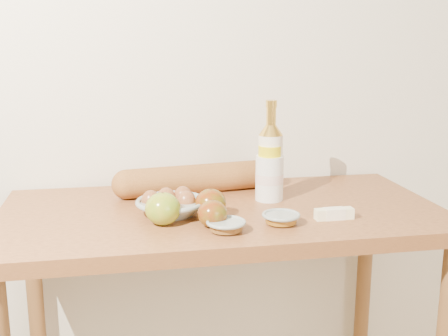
{
  "coord_description": "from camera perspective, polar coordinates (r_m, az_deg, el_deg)",
  "views": [
    {
      "loc": [
        -0.27,
        -0.27,
        1.35
      ],
      "look_at": [
        0.0,
        1.15,
        1.02
      ],
      "focal_mm": 45.0,
      "sensor_mm": 36.0,
      "label": 1
    }
  ],
  "objects": [
    {
      "name": "sugar_bowl",
      "position": [
        1.36,
        0.22,
        -5.87
      ],
      "size": [
        0.12,
        0.12,
        0.03
      ],
      "rotation": [
        0.0,
        0.0,
        -0.23
      ],
      "color": "#95A39E",
      "rests_on": "table"
    },
    {
      "name": "table",
      "position": [
        1.58,
        -0.2,
        -8.38
      ],
      "size": [
        1.2,
        0.6,
        0.9
      ],
      "color": "#9F6033",
      "rests_on": "ground"
    },
    {
      "name": "apple_yellowgreen",
      "position": [
        1.41,
        -6.23,
        -4.13
      ],
      "size": [
        0.11,
        0.11,
        0.08
      ],
      "rotation": [
        0.0,
        0.0,
        -0.35
      ],
      "color": "#A79721",
      "rests_on": "table"
    },
    {
      "name": "bourbon_bottle",
      "position": [
        1.61,
        4.73,
        0.85
      ],
      "size": [
        0.08,
        0.08,
        0.29
      ],
      "rotation": [
        0.0,
        0.0,
        0.2
      ],
      "color": "white",
      "rests_on": "table"
    },
    {
      "name": "apple_redgreen_right",
      "position": [
        1.46,
        -1.36,
        -3.58
      ],
      "size": [
        0.1,
        0.1,
        0.08
      ],
      "rotation": [
        0.0,
        0.0,
        -0.32
      ],
      "color": "#910708",
      "rests_on": "table"
    },
    {
      "name": "back_wall",
      "position": [
        1.8,
        -2.15,
        11.28
      ],
      "size": [
        3.5,
        0.02,
        2.6
      ],
      "primitive_type": "cube",
      "color": "silver",
      "rests_on": "ground"
    },
    {
      "name": "baguette",
      "position": [
        1.69,
        -2.64,
        -1.08
      ],
      "size": [
        0.52,
        0.16,
        0.09
      ],
      "rotation": [
        0.0,
        0.0,
        0.14
      ],
      "color": "#A66B32",
      "rests_on": "table"
    },
    {
      "name": "cream_bottle",
      "position": [
        1.61,
        4.64,
        -0.7
      ],
      "size": [
        0.09,
        0.09,
        0.16
      ],
      "rotation": [
        0.0,
        0.0,
        -0.06
      ],
      "color": "white",
      "rests_on": "table"
    },
    {
      "name": "apple_redgreen_front",
      "position": [
        1.38,
        -1.18,
        -4.66
      ],
      "size": [
        0.08,
        0.08,
        0.07
      ],
      "rotation": [
        0.0,
        0.0,
        0.08
      ],
      "color": "maroon",
      "rests_on": "table"
    },
    {
      "name": "egg_bowl",
      "position": [
        1.49,
        -5.44,
        -3.74
      ],
      "size": [
        0.23,
        0.23,
        0.07
      ],
      "rotation": [
        0.0,
        0.0,
        0.29
      ],
      "color": "gray",
      "rests_on": "table"
    },
    {
      "name": "syrup_bowl",
      "position": [
        1.42,
        5.81,
        -5.1
      ],
      "size": [
        0.12,
        0.12,
        0.03
      ],
      "rotation": [
        0.0,
        0.0,
        0.35
      ],
      "color": "#919E99",
      "rests_on": "table"
    },
    {
      "name": "butter_stick",
      "position": [
        1.48,
        11.12,
        -4.59
      ],
      "size": [
        0.1,
        0.03,
        0.03
      ],
      "rotation": [
        0.0,
        0.0,
        0.01
      ],
      "color": "#FFF8C5",
      "rests_on": "table"
    }
  ]
}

